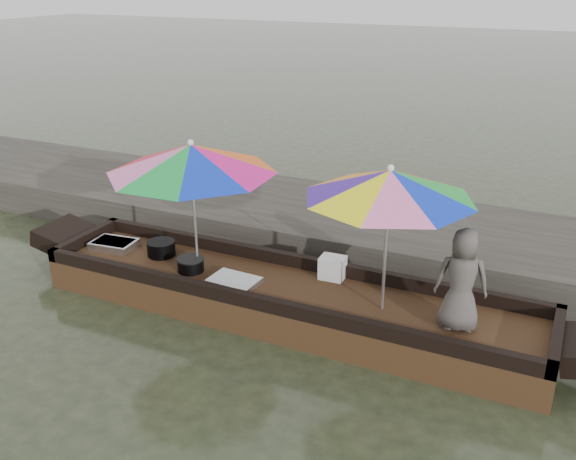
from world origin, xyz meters
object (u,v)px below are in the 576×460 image
at_px(boat_hull, 284,301).
at_px(umbrella_bow, 194,207).
at_px(cooking_pot, 161,248).
at_px(charcoal_grill, 191,265).
at_px(umbrella_stern, 386,240).
at_px(tray_crayfish, 114,244).
at_px(supply_bag, 332,268).
at_px(tray_scallop, 234,281).
at_px(vendor, 462,280).

distance_m(boat_hull, umbrella_bow, 1.48).
bearing_deg(cooking_pot, umbrella_bow, -12.31).
relative_size(boat_hull, charcoal_grill, 18.69).
bearing_deg(umbrella_stern, charcoal_grill, -177.88).
relative_size(charcoal_grill, umbrella_bow, 0.16).
height_order(boat_hull, charcoal_grill, charcoal_grill).
relative_size(tray_crayfish, supply_bag, 1.95).
relative_size(cooking_pot, umbrella_stern, 0.20).
height_order(tray_crayfish, supply_bag, supply_bag).
height_order(boat_hull, tray_crayfish, tray_crayfish).
bearing_deg(tray_crayfish, supply_bag, 7.63).
bearing_deg(charcoal_grill, tray_scallop, -6.66).
bearing_deg(umbrella_bow, charcoal_grill, -115.12).
bearing_deg(tray_scallop, charcoal_grill, 173.34).
height_order(cooking_pot, umbrella_bow, umbrella_bow).
distance_m(boat_hull, tray_crayfish, 2.43).
distance_m(charcoal_grill, umbrella_stern, 2.40).
distance_m(tray_crayfish, vendor, 4.36).
xyz_separation_m(tray_crayfish, charcoal_grill, (1.25, -0.15, 0.03)).
xyz_separation_m(charcoal_grill, supply_bag, (1.57, 0.53, 0.06)).
xyz_separation_m(boat_hull, vendor, (1.91, -0.05, 0.70)).
relative_size(tray_scallop, vendor, 0.52).
bearing_deg(boat_hull, umbrella_bow, 180.00).
height_order(boat_hull, supply_bag, supply_bag).
height_order(cooking_pot, charcoal_grill, cooking_pot).
bearing_deg(charcoal_grill, cooking_pot, 159.10).
bearing_deg(umbrella_stern, tray_crayfish, 178.90).
relative_size(tray_crayfish, charcoal_grill, 1.77).
xyz_separation_m(boat_hull, tray_crayfish, (-2.42, 0.07, 0.22)).
bearing_deg(vendor, charcoal_grill, -10.11).
xyz_separation_m(supply_bag, umbrella_bow, (-1.53, -0.45, 0.65)).
bearing_deg(umbrella_stern, supply_bag, 148.64).
relative_size(boat_hull, umbrella_stern, 3.36).
bearing_deg(tray_scallop, umbrella_stern, 5.38).
bearing_deg(supply_bag, cooking_pot, -171.68).
relative_size(cooking_pot, umbrella_bow, 0.18).
distance_m(cooking_pot, tray_scallop, 1.23).
xyz_separation_m(cooking_pot, tray_crayfish, (-0.68, -0.07, -0.05)).
bearing_deg(boat_hull, tray_scallop, -163.88).
distance_m(boat_hull, supply_bag, 0.67).
bearing_deg(umbrella_bow, tray_scallop, -15.11).
xyz_separation_m(boat_hull, cooking_pot, (-1.74, 0.13, 0.27)).
distance_m(boat_hull, charcoal_grill, 1.20).
height_order(cooking_pot, tray_crayfish, cooking_pot).
bearing_deg(vendor, boat_hull, -12.27).
bearing_deg(tray_scallop, cooking_pot, 166.31).
bearing_deg(tray_crayfish, tray_scallop, -6.87).
height_order(charcoal_grill, umbrella_stern, umbrella_stern).
distance_m(cooking_pot, vendor, 3.68).
bearing_deg(cooking_pot, charcoal_grill, -20.90).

